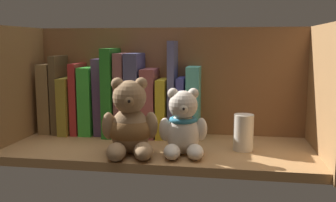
% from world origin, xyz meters
% --- Properties ---
extents(shelf_board, '(0.71, 0.28, 0.02)m').
position_xyz_m(shelf_board, '(0.00, 0.00, 0.01)').
color(shelf_board, '#9E7042').
rests_on(shelf_board, ground).
extents(shelf_back_panel, '(0.73, 0.01, 0.30)m').
position_xyz_m(shelf_back_panel, '(0.00, 0.15, 0.15)').
color(shelf_back_panel, brown).
rests_on(shelf_back_panel, ground).
extents(shelf_side_panel_left, '(0.02, 0.30, 0.30)m').
position_xyz_m(shelf_side_panel_left, '(-0.36, 0.00, 0.15)').
color(shelf_side_panel_left, '#9E7042').
rests_on(shelf_side_panel_left, ground).
extents(shelf_side_panel_right, '(0.02, 0.30, 0.30)m').
position_xyz_m(shelf_side_panel_right, '(0.36, 0.00, 0.15)').
color(shelf_side_panel_right, '#9E7042').
rests_on(shelf_side_panel_right, ground).
extents(book_0, '(0.03, 0.11, 0.19)m').
position_xyz_m(book_0, '(-0.32, 0.11, 0.11)').
color(book_0, olive).
rests_on(book_0, shelf_board).
extents(book_1, '(0.02, 0.12, 0.21)m').
position_xyz_m(book_1, '(-0.29, 0.11, 0.12)').
color(book_1, brown).
rests_on(book_1, shelf_board).
extents(book_2, '(0.03, 0.14, 0.15)m').
position_xyz_m(book_2, '(-0.27, 0.11, 0.10)').
color(book_2, olive).
rests_on(book_2, shelf_board).
extents(book_3, '(0.02, 0.12, 0.19)m').
position_xyz_m(book_3, '(-0.24, 0.11, 0.11)').
color(book_3, '#B62C2C').
rests_on(book_3, shelf_board).
extents(book_4, '(0.03, 0.12, 0.18)m').
position_xyz_m(book_4, '(-0.21, 0.11, 0.11)').
color(book_4, green).
rests_on(book_4, shelf_board).
extents(book_5, '(0.03, 0.11, 0.20)m').
position_xyz_m(book_5, '(-0.17, 0.11, 0.12)').
color(book_5, '#583B66').
rests_on(book_5, shelf_board).
extents(book_6, '(0.03, 0.15, 0.23)m').
position_xyz_m(book_6, '(-0.14, 0.11, 0.13)').
color(book_6, '#257923').
rests_on(book_6, shelf_board).
extents(book_7, '(0.02, 0.13, 0.22)m').
position_xyz_m(book_7, '(-0.12, 0.11, 0.13)').
color(book_7, '#8A5252').
rests_on(book_7, shelf_board).
extents(book_8, '(0.03, 0.14, 0.22)m').
position_xyz_m(book_8, '(-0.08, 0.11, 0.13)').
color(book_8, '#414366').
rests_on(book_8, shelf_board).
extents(book_9, '(0.03, 0.13, 0.18)m').
position_xyz_m(book_9, '(-0.04, 0.11, 0.11)').
color(book_9, brown).
rests_on(book_9, shelf_board).
extents(book_10, '(0.02, 0.13, 0.15)m').
position_xyz_m(book_10, '(-0.01, 0.11, 0.10)').
color(book_10, '#B19A20').
rests_on(book_10, shelf_board).
extents(book_11, '(0.02, 0.10, 0.25)m').
position_xyz_m(book_11, '(0.02, 0.11, 0.14)').
color(book_11, slate).
rests_on(book_11, shelf_board).
extents(book_12, '(0.02, 0.10, 0.15)m').
position_xyz_m(book_12, '(0.04, 0.11, 0.10)').
color(book_12, '#3C4097').
rests_on(book_12, shelf_board).
extents(book_13, '(0.03, 0.09, 0.18)m').
position_xyz_m(book_13, '(0.07, 0.11, 0.11)').
color(book_13, '#54B4A8').
rests_on(book_13, shelf_board).
extents(teddy_bear_larger, '(0.13, 0.14, 0.17)m').
position_xyz_m(teddy_bear_larger, '(-0.05, -0.07, 0.09)').
color(teddy_bear_larger, '#93704C').
rests_on(teddy_bear_larger, shelf_board).
extents(teddy_bear_smaller, '(0.11, 0.11, 0.15)m').
position_xyz_m(teddy_bear_smaller, '(0.06, -0.06, 0.08)').
color(teddy_bear_smaller, beige).
rests_on(teddy_bear_smaller, shelf_board).
extents(pillar_candle, '(0.04, 0.04, 0.08)m').
position_xyz_m(pillar_candle, '(0.19, 0.00, 0.06)').
color(pillar_candle, silver).
rests_on(pillar_candle, shelf_board).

